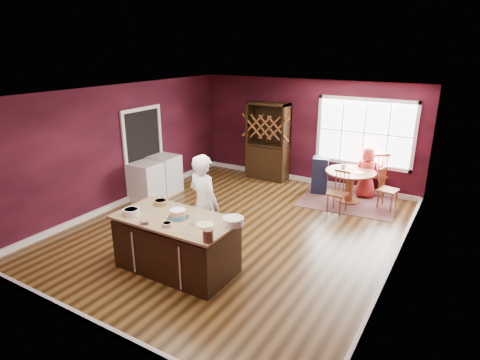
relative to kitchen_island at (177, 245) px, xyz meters
name	(u,v)px	position (x,y,z in m)	size (l,w,h in m)	color
room_shell	(236,165)	(0.05, 1.77, 0.91)	(7.00, 7.00, 7.00)	brown
window	(365,133)	(1.55, 5.24, 1.06)	(2.36, 0.10, 1.66)	white
doorway	(144,154)	(-2.92, 2.37, 0.59)	(0.08, 1.26, 2.13)	white
kitchen_island	(177,245)	(0.00, 0.00, 0.00)	(1.97, 1.03, 0.92)	black
dining_table	(350,180)	(1.53, 4.41, 0.10)	(1.14, 1.14, 0.75)	brown
baker	(204,205)	(0.05, 0.71, 0.46)	(0.66, 0.43, 1.80)	white
layer_cake	(178,214)	(0.05, 0.01, 0.55)	(0.35, 0.35, 0.14)	white
bowl_blue	(131,212)	(-0.67, -0.27, 0.53)	(0.26, 0.26, 0.10)	white
bowl_yellow	(161,203)	(-0.55, 0.29, 0.52)	(0.23, 0.23, 0.09)	olive
bowl_pink	(144,222)	(-0.25, -0.42, 0.51)	(0.15, 0.15, 0.06)	silver
bowl_olive	(167,224)	(0.10, -0.31, 0.51)	(0.15, 0.15, 0.06)	beige
drinking_glass	(192,221)	(0.40, -0.07, 0.55)	(0.07, 0.07, 0.14)	white
dinner_plate	(205,225)	(0.58, 0.01, 0.49)	(0.27, 0.27, 0.02)	beige
white_tub	(233,221)	(0.92, 0.26, 0.54)	(0.32, 0.32, 0.11)	white
stoneware_crock	(208,235)	(0.91, -0.39, 0.57)	(0.15, 0.15, 0.18)	#50301E
toy_figurine	(207,230)	(0.75, -0.18, 0.52)	(0.05, 0.05, 0.08)	gold
rug	(348,201)	(1.53, 4.41, -0.43)	(2.12, 1.64, 0.01)	brown
chair_east	(389,188)	(2.39, 4.45, 0.03)	(0.40, 0.38, 0.95)	brown
chair_south	(338,192)	(1.48, 3.67, 0.03)	(0.39, 0.37, 0.93)	brown
chair_north	(376,173)	(1.92, 5.26, 0.10)	(0.45, 0.43, 1.08)	brown
seated_woman	(367,172)	(1.78, 4.93, 0.18)	(0.60, 0.39, 1.23)	red
high_chair	(320,174)	(0.71, 4.66, 0.03)	(0.38, 0.38, 0.94)	#1C2044
toddler	(325,160)	(0.78, 4.76, 0.37)	(0.18, 0.14, 0.26)	#8CA5BF
table_plate	(360,173)	(1.75, 4.35, 0.32)	(0.20, 0.20, 0.02)	beige
table_cup	(343,166)	(1.31, 4.55, 0.36)	(0.12, 0.12, 0.10)	white
hutch	(268,141)	(-0.92, 4.99, 0.60)	(1.13, 0.47, 2.08)	#2F2012
washer	(147,182)	(-2.59, 2.05, 0.02)	(0.63, 0.61, 0.91)	white
dryer	(165,174)	(-2.59, 2.69, 0.03)	(0.64, 0.62, 0.93)	white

